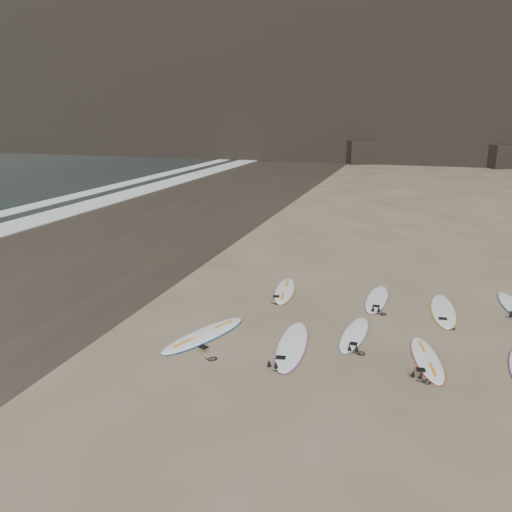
{
  "coord_description": "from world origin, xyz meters",
  "views": [
    {
      "loc": [
        0.29,
        -11.55,
        5.5
      ],
      "look_at": [
        -3.92,
        1.54,
        1.5
      ],
      "focal_mm": 35.0,
      "sensor_mm": 36.0,
      "label": 1
    }
  ],
  "objects": [
    {
      "name": "surfboard_7",
      "position": [
        1.33,
        2.67,
        0.05
      ],
      "size": [
        0.76,
        2.66,
        0.09
      ],
      "primitive_type": "ellipsoid",
      "rotation": [
        0.0,
        0.0,
        0.05
      ],
      "color": "white",
      "rests_on": "ground"
    },
    {
      "name": "surfboard_1",
      "position": [
        -2.25,
        -0.81,
        0.05
      ],
      "size": [
        0.94,
        2.85,
        0.1
      ],
      "primitive_type": "ellipsoid",
      "rotation": [
        0.0,
        0.0,
        0.1
      ],
      "color": "white",
      "rests_on": "ground"
    },
    {
      "name": "ground",
      "position": [
        0.0,
        0.0,
        0.0
      ],
      "size": [
        240.0,
        240.0,
        0.0
      ],
      "primitive_type": "plane",
      "color": "#897559",
      "rests_on": "ground"
    },
    {
      "name": "surfboard_5",
      "position": [
        -3.39,
        2.87,
        0.04
      ],
      "size": [
        0.9,
        2.46,
        0.09
      ],
      "primitive_type": "ellipsoid",
      "rotation": [
        0.0,
        0.0,
        0.14
      ],
      "color": "white",
      "rests_on": "ground"
    },
    {
      "name": "surfboard_2",
      "position": [
        -0.89,
        0.31,
        0.04
      ],
      "size": [
        0.75,
        2.33,
        0.08
      ],
      "primitive_type": "ellipsoid",
      "rotation": [
        0.0,
        0.0,
        -0.09
      ],
      "color": "white",
      "rests_on": "ground"
    },
    {
      "name": "surfboard_3",
      "position": [
        0.87,
        -0.53,
        0.04
      ],
      "size": [
        1.01,
        2.37,
        0.08
      ],
      "primitive_type": "ellipsoid",
      "rotation": [
        0.0,
        0.0,
        0.2
      ],
      "color": "white",
      "rests_on": "ground"
    },
    {
      "name": "foam_far",
      "position": [
        -21.5,
        10.0,
        0.02
      ],
      "size": [
        1.4,
        200.0,
        0.04
      ],
      "primitive_type": "cube",
      "color": "white",
      "rests_on": "ground"
    },
    {
      "name": "foam_near",
      "position": [
        -18.5,
        10.0,
        0.03
      ],
      "size": [
        2.2,
        200.0,
        0.05
      ],
      "primitive_type": "cube",
      "color": "white",
      "rests_on": "ground"
    },
    {
      "name": "surfboard_0",
      "position": [
        -4.51,
        -0.92,
        0.05
      ],
      "size": [
        1.66,
        2.83,
        0.1
      ],
      "primitive_type": "ellipsoid",
      "rotation": [
        0.0,
        0.0,
        -0.38
      ],
      "color": "white",
      "rests_on": "ground"
    },
    {
      "name": "wet_sand",
      "position": [
        -13.0,
        10.0,
        0.0
      ],
      "size": [
        12.0,
        200.0,
        0.01
      ],
      "primitive_type": "cube",
      "color": "#383026",
      "rests_on": "ground"
    },
    {
      "name": "surfboard_6",
      "position": [
        -0.54,
        3.01,
        0.04
      ],
      "size": [
        0.72,
        2.49,
        0.09
      ],
      "primitive_type": "ellipsoid",
      "rotation": [
        0.0,
        0.0,
        -0.05
      ],
      "color": "white",
      "rests_on": "ground"
    }
  ]
}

